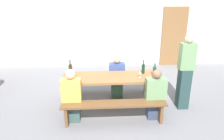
% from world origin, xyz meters
% --- Properties ---
extents(ground_plane, '(24.00, 24.00, 0.00)m').
position_xyz_m(ground_plane, '(0.00, 0.00, 0.00)').
color(ground_plane, slate).
extents(back_wall, '(14.00, 0.20, 3.20)m').
position_xyz_m(back_wall, '(0.00, 3.17, 1.60)').
color(back_wall, silver).
rests_on(back_wall, ground).
extents(wooden_door, '(0.90, 0.06, 2.10)m').
position_xyz_m(wooden_door, '(2.43, 3.03, 1.05)').
color(wooden_door, olive).
rests_on(wooden_door, ground).
extents(tasting_table, '(2.17, 0.73, 0.75)m').
position_xyz_m(tasting_table, '(0.00, 0.00, 0.67)').
color(tasting_table, olive).
rests_on(tasting_table, ground).
extents(bench_near, '(2.07, 0.30, 0.45)m').
position_xyz_m(bench_near, '(0.00, -0.66, 0.36)').
color(bench_near, brown).
rests_on(bench_near, ground).
extents(bench_far, '(2.07, 0.30, 0.45)m').
position_xyz_m(bench_far, '(0.00, 0.66, 0.36)').
color(bench_far, brown).
rests_on(bench_far, ground).
extents(wine_bottle_0, '(0.08, 0.08, 0.33)m').
position_xyz_m(wine_bottle_0, '(-0.93, 0.23, 0.87)').
color(wine_bottle_0, '#332814').
rests_on(wine_bottle_0, tasting_table).
extents(wine_bottle_1, '(0.07, 0.07, 0.32)m').
position_xyz_m(wine_bottle_1, '(0.73, 0.16, 0.87)').
color(wine_bottle_1, '#143319').
rests_on(wine_bottle_1, tasting_table).
extents(wine_bottle_2, '(0.07, 0.07, 0.30)m').
position_xyz_m(wine_bottle_2, '(0.93, -0.05, 0.87)').
color(wine_bottle_2, '#194723').
rests_on(wine_bottle_2, tasting_table).
extents(wine_glass_0, '(0.06, 0.06, 0.16)m').
position_xyz_m(wine_glass_0, '(0.96, -0.21, 0.86)').
color(wine_glass_0, silver).
rests_on(wine_glass_0, tasting_table).
extents(wine_glass_1, '(0.08, 0.08, 0.17)m').
position_xyz_m(wine_glass_1, '(0.60, -0.10, 0.87)').
color(wine_glass_1, silver).
rests_on(wine_glass_1, tasting_table).
extents(seated_guest_near_0, '(0.38, 0.24, 1.11)m').
position_xyz_m(seated_guest_near_0, '(-0.83, -0.51, 0.53)').
color(seated_guest_near_0, '#3A5451').
rests_on(seated_guest_near_0, ground).
extents(seated_guest_near_1, '(0.41, 0.24, 1.07)m').
position_xyz_m(seated_guest_near_1, '(0.85, -0.51, 0.50)').
color(seated_guest_near_1, '#34425A').
rests_on(seated_guest_near_1, ground).
extents(seated_guest_far_0, '(0.37, 0.24, 1.08)m').
position_xyz_m(seated_guest_far_0, '(0.15, 0.51, 0.51)').
color(seated_guest_far_0, '#335238').
rests_on(seated_guest_far_0, ground).
extents(standing_host, '(0.32, 0.24, 1.69)m').
position_xyz_m(standing_host, '(1.60, -0.12, 0.82)').
color(standing_host, '#26403F').
rests_on(standing_host, ground).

